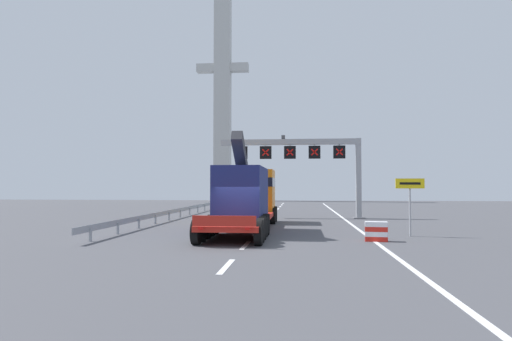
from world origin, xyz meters
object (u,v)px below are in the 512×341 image
exit_sign_yellow (410,193)px  bridge_pylon_distant (223,91)px  heavy_haul_truck_red (248,195)px  overhead_lane_gantry (306,154)px  crash_barrier_striped (376,231)px

exit_sign_yellow → bridge_pylon_distant: (-18.70, 51.32, 16.70)m
bridge_pylon_distant → heavy_haul_truck_red: bearing=-78.2°
exit_sign_yellow → overhead_lane_gantry: bearing=112.4°
crash_barrier_striped → heavy_haul_truck_red: bearing=140.8°
exit_sign_yellow → crash_barrier_striped: (-2.06, -2.14, -1.74)m
crash_barrier_striped → bridge_pylon_distant: bridge_pylon_distant is taller
heavy_haul_truck_red → overhead_lane_gantry: bearing=67.9°
crash_barrier_striped → bridge_pylon_distant: (-16.64, 53.46, 18.44)m
exit_sign_yellow → bridge_pylon_distant: bearing=110.0°
overhead_lane_gantry → heavy_haul_truck_red: size_ratio=0.81×
crash_barrier_striped → bridge_pylon_distant: size_ratio=0.03×
overhead_lane_gantry → bridge_pylon_distant: 43.73m
overhead_lane_gantry → heavy_haul_truck_red: 10.11m
overhead_lane_gantry → bridge_pylon_distant: (-13.69, 39.17, 13.81)m
overhead_lane_gantry → bridge_pylon_distant: size_ratio=0.31×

